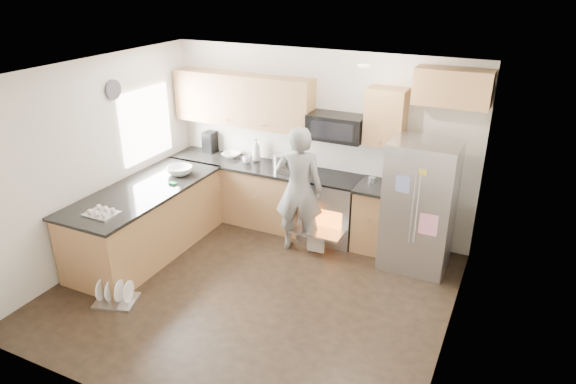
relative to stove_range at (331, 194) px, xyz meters
The scene contains 8 objects.
ground 1.86m from the stove_range, 101.69° to the right, with size 4.50×4.50×0.00m, color black.
room_shell 1.99m from the stove_range, 103.00° to the right, with size 4.54×4.04×2.62m.
back_cabinet_run 0.98m from the stove_range, behind, with size 4.45×0.64×2.50m.
peninsula 2.55m from the stove_range, 145.53° to the right, with size 0.96×2.36×1.04m.
stove_range is the anchor object (origin of this frame).
refrigerator 1.30m from the stove_range, 10.86° to the right, with size 0.84×0.67×1.69m.
person 0.60m from the stove_range, 119.53° to the right, with size 0.64×0.42×1.76m, color slate.
dish_rack 3.12m from the stove_range, 123.26° to the right, with size 0.55×0.49×0.29m.
Camera 1 is at (2.63, -4.49, 3.59)m, focal length 32.00 mm.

